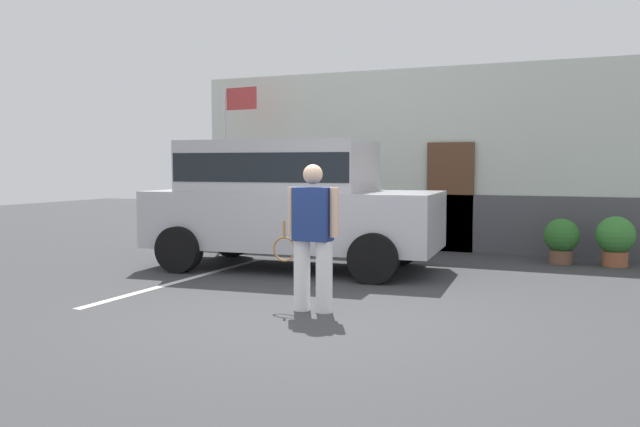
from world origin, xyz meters
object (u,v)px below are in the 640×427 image
at_px(parked_suv, 288,197).
at_px(tennis_player_man, 312,236).
at_px(potted_plant_by_porch, 561,239).
at_px(flag_pole, 232,136).
at_px(potted_plant_secondary, 615,239).

height_order(parked_suv, tennis_player_man, parked_suv).
relative_size(parked_suv, tennis_player_man, 2.83).
bearing_deg(potted_plant_by_porch, flag_pole, 178.72).
bearing_deg(potted_plant_secondary, parked_suv, -154.77).
height_order(parked_suv, potted_plant_by_porch, parked_suv).
relative_size(parked_suv, potted_plant_by_porch, 6.18).
bearing_deg(potted_plant_by_porch, parked_suv, -150.77).
height_order(potted_plant_secondary, flag_pole, flag_pole).
relative_size(tennis_player_man, flag_pole, 0.51).
bearing_deg(tennis_player_man, potted_plant_secondary, -122.06).
xyz_separation_m(potted_plant_by_porch, potted_plant_secondary, (0.83, 0.04, 0.03)).
height_order(potted_plant_by_porch, flag_pole, flag_pole).
bearing_deg(parked_suv, flag_pole, 130.62).
height_order(tennis_player_man, flag_pole, flag_pole).
distance_m(potted_plant_by_porch, potted_plant_secondary, 0.84).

